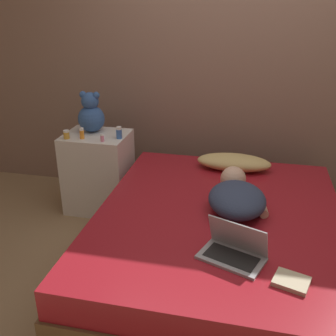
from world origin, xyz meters
The scene contains 13 objects.
ground_plane centered at (0.00, 0.00, 0.00)m, with size 12.00×12.00×0.00m, color #937551.
wall_back centered at (0.00, 1.26, 1.30)m, with size 8.00×0.06×2.60m.
bed centered at (0.00, 0.00, 0.24)m, with size 1.64×1.97×0.49m.
nightstand centered at (-1.16, 0.73, 0.36)m, with size 0.55×0.45×0.72m.
pillow centered at (0.04, 0.74, 0.56)m, with size 0.60×0.26×0.13m.
person_lying centered at (0.10, 0.09, 0.58)m, with size 0.44×0.66×0.19m.
laptop centered at (0.12, -0.47, 0.54)m, with size 0.40×0.31×0.21m.
teddy_bear centered at (-1.22, 0.80, 0.87)m, with size 0.23×0.23×0.36m.
bottle_blue centered at (-0.92, 0.67, 0.76)m, with size 0.05×0.05×0.10m.
bottle_amber centered at (-1.35, 0.57, 0.75)m, with size 0.05×0.05×0.07m.
bottle_orange centered at (-1.22, 0.60, 0.76)m, with size 0.04×0.04×0.09m.
bottle_pink centered at (-1.03, 0.57, 0.75)m, with size 0.03×0.03×0.06m.
book centered at (0.42, -0.63, 0.51)m, with size 0.20×0.18×0.02m.
Camera 1 is at (0.16, -2.29, 1.81)m, focal length 42.00 mm.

